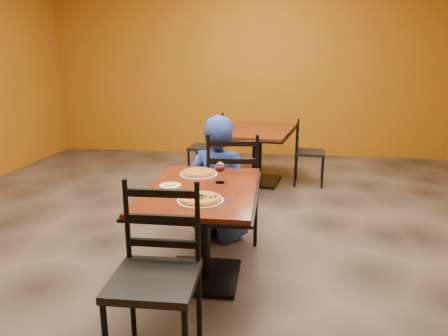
# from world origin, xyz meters

# --- Properties ---
(floor) EXTENTS (7.00, 8.00, 0.01)m
(floor) POSITION_xyz_m (0.00, 0.00, 0.00)
(floor) COLOR black
(floor) RESTS_ON ground
(wall_back) EXTENTS (7.00, 0.01, 3.00)m
(wall_back) POSITION_xyz_m (0.00, 4.00, 1.50)
(wall_back) COLOR #AA5A12
(wall_back) RESTS_ON ground
(table_main) EXTENTS (0.83, 1.23, 0.75)m
(table_main) POSITION_xyz_m (0.00, -0.50, 0.56)
(table_main) COLOR #5C1A0E
(table_main) RESTS_ON floor
(table_second) EXTENTS (1.14, 1.50, 0.75)m
(table_second) POSITION_xyz_m (0.29, 2.19, 0.56)
(table_second) COLOR #5C1A0E
(table_second) RESTS_ON floor
(chair_main_near) EXTENTS (0.47, 0.47, 1.01)m
(chair_main_near) POSITION_xyz_m (-0.10, -1.42, 0.50)
(chair_main_near) COLOR black
(chair_main_near) RESTS_ON floor
(chair_main_far) EXTENTS (0.52, 0.52, 1.04)m
(chair_main_far) POSITION_xyz_m (0.14, 0.32, 0.52)
(chair_main_far) COLOR black
(chair_main_far) RESTS_ON floor
(chair_second_left) EXTENTS (0.47, 0.47, 0.95)m
(chair_second_left) POSITION_xyz_m (-0.43, 2.19, 0.47)
(chair_second_left) COLOR black
(chair_second_left) RESTS_ON floor
(chair_second_right) EXTENTS (0.43, 0.43, 0.88)m
(chair_second_right) POSITION_xyz_m (1.01, 2.19, 0.44)
(chair_second_right) COLOR black
(chair_second_right) RESTS_ON floor
(diner) EXTENTS (0.66, 0.49, 1.19)m
(diner) POSITION_xyz_m (0.01, 0.30, 0.59)
(diner) COLOR navy
(diner) RESTS_ON floor
(plate_main) EXTENTS (0.31, 0.31, 0.01)m
(plate_main) POSITION_xyz_m (0.05, -0.80, 0.76)
(plate_main) COLOR white
(plate_main) RESTS_ON table_main
(pizza_main) EXTENTS (0.28, 0.28, 0.02)m
(pizza_main) POSITION_xyz_m (0.05, -0.80, 0.77)
(pizza_main) COLOR maroon
(pizza_main) RESTS_ON plate_main
(plate_far) EXTENTS (0.31, 0.31, 0.01)m
(plate_far) POSITION_xyz_m (-0.09, -0.16, 0.76)
(plate_far) COLOR white
(plate_far) RESTS_ON table_main
(pizza_far) EXTENTS (0.28, 0.28, 0.02)m
(pizza_far) POSITION_xyz_m (-0.09, -0.16, 0.77)
(pizza_far) COLOR #B48722
(pizza_far) RESTS_ON plate_far
(side_plate) EXTENTS (0.16, 0.16, 0.01)m
(side_plate) POSITION_xyz_m (-0.24, -0.50, 0.76)
(side_plate) COLOR white
(side_plate) RESTS_ON table_main
(dip) EXTENTS (0.09, 0.09, 0.01)m
(dip) POSITION_xyz_m (-0.24, -0.50, 0.76)
(dip) COLOR tan
(dip) RESTS_ON side_plate
(wine_glass) EXTENTS (0.08, 0.08, 0.18)m
(wine_glass) POSITION_xyz_m (0.12, -0.37, 0.84)
(wine_glass) COLOR white
(wine_glass) RESTS_ON table_main
(fork) EXTENTS (0.03, 0.19, 0.00)m
(fork) POSITION_xyz_m (-0.17, -0.71, 0.75)
(fork) COLOR silver
(fork) RESTS_ON table_main
(knife) EXTENTS (0.09, 0.20, 0.00)m
(knife) POSITION_xyz_m (0.24, -0.73, 0.75)
(knife) COLOR silver
(knife) RESTS_ON table_main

